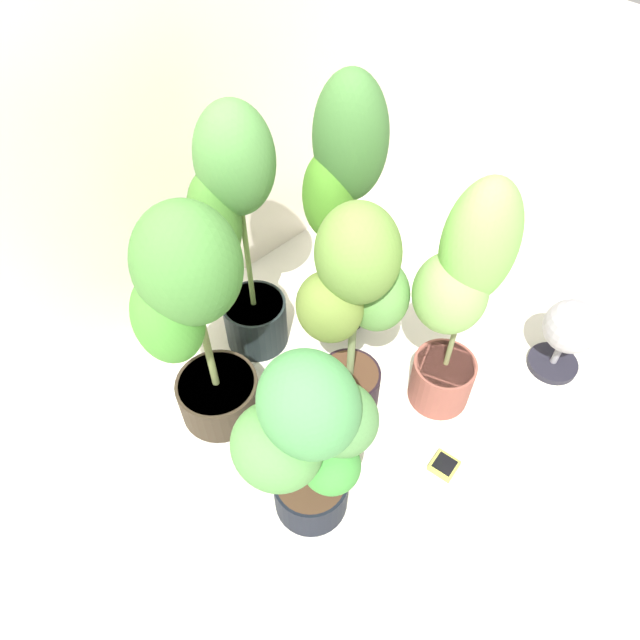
{
  "coord_description": "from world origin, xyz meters",
  "views": [
    {
      "loc": [
        -0.8,
        -0.64,
        1.75
      ],
      "look_at": [
        0.01,
        0.19,
        0.38
      ],
      "focal_mm": 32.72,
      "sensor_mm": 36.0,
      "label": 1
    }
  ],
  "objects_px": {
    "potted_plant_front_left": "(309,437)",
    "potted_plant_center": "(355,302)",
    "potted_plant_back_left": "(192,313)",
    "potted_plant_back_right": "(343,186)",
    "potted_plant_front_right": "(460,296)",
    "potted_plant_back_center": "(238,228)",
    "floor_fan": "(569,331)",
    "hygrometer_box": "(444,466)"
  },
  "relations": [
    {
      "from": "potted_plant_back_center",
      "to": "potted_plant_front_right",
      "type": "height_order",
      "value": "potted_plant_back_center"
    },
    {
      "from": "potted_plant_center",
      "to": "floor_fan",
      "type": "relative_size",
      "value": 2.66
    },
    {
      "from": "hygrometer_box",
      "to": "potted_plant_back_center",
      "type": "bearing_deg",
      "value": 88.09
    },
    {
      "from": "potted_plant_front_left",
      "to": "potted_plant_back_center",
      "type": "height_order",
      "value": "potted_plant_back_center"
    },
    {
      "from": "potted_plant_front_left",
      "to": "potted_plant_back_right",
      "type": "height_order",
      "value": "potted_plant_back_right"
    },
    {
      "from": "potted_plant_center",
      "to": "potted_plant_front_right",
      "type": "bearing_deg",
      "value": -41.92
    },
    {
      "from": "floor_fan",
      "to": "potted_plant_back_center",
      "type": "bearing_deg",
      "value": -112.57
    },
    {
      "from": "potted_plant_center",
      "to": "floor_fan",
      "type": "bearing_deg",
      "value": -32.99
    },
    {
      "from": "potted_plant_center",
      "to": "potted_plant_back_center",
      "type": "xyz_separation_m",
      "value": [
        -0.07,
        0.44,
        0.04
      ]
    },
    {
      "from": "potted_plant_front_left",
      "to": "potted_plant_back_center",
      "type": "bearing_deg",
      "value": 65.05
    },
    {
      "from": "hygrometer_box",
      "to": "floor_fan",
      "type": "xyz_separation_m",
      "value": [
        0.61,
        -0.02,
        0.19
      ]
    },
    {
      "from": "potted_plant_front_right",
      "to": "floor_fan",
      "type": "distance_m",
      "value": 0.58
    },
    {
      "from": "potted_plant_center",
      "to": "potted_plant_front_left",
      "type": "bearing_deg",
      "value": -152.87
    },
    {
      "from": "floor_fan",
      "to": "potted_plant_back_left",
      "type": "bearing_deg",
      "value": -97.34
    },
    {
      "from": "potted_plant_front_right",
      "to": "hygrometer_box",
      "type": "height_order",
      "value": "potted_plant_front_right"
    },
    {
      "from": "potted_plant_front_right",
      "to": "floor_fan",
      "type": "xyz_separation_m",
      "value": [
        0.42,
        -0.22,
        -0.33
      ]
    },
    {
      "from": "potted_plant_back_center",
      "to": "potted_plant_front_right",
      "type": "bearing_deg",
      "value": -65.59
    },
    {
      "from": "potted_plant_back_left",
      "to": "potted_plant_center",
      "type": "bearing_deg",
      "value": -38.55
    },
    {
      "from": "potted_plant_back_right",
      "to": "potted_plant_front_right",
      "type": "xyz_separation_m",
      "value": [
        -0.02,
        -0.5,
        -0.1
      ]
    },
    {
      "from": "potted_plant_front_left",
      "to": "potted_plant_back_left",
      "type": "xyz_separation_m",
      "value": [
        -0.0,
        0.47,
        0.1
      ]
    },
    {
      "from": "potted_plant_back_center",
      "to": "potted_plant_back_right",
      "type": "height_order",
      "value": "potted_plant_back_right"
    },
    {
      "from": "potted_plant_front_left",
      "to": "potted_plant_center",
      "type": "distance_m",
      "value": 0.41
    },
    {
      "from": "potted_plant_center",
      "to": "potted_plant_back_center",
      "type": "distance_m",
      "value": 0.45
    },
    {
      "from": "potted_plant_back_left",
      "to": "potted_plant_center",
      "type": "height_order",
      "value": "potted_plant_back_left"
    },
    {
      "from": "potted_plant_front_left",
      "to": "hygrometer_box",
      "type": "bearing_deg",
      "value": -28.57
    },
    {
      "from": "potted_plant_back_left",
      "to": "potted_plant_center",
      "type": "distance_m",
      "value": 0.46
    },
    {
      "from": "floor_fan",
      "to": "potted_plant_back_right",
      "type": "bearing_deg",
      "value": -123.05
    },
    {
      "from": "potted_plant_front_left",
      "to": "hygrometer_box",
      "type": "height_order",
      "value": "potted_plant_front_left"
    },
    {
      "from": "potted_plant_back_center",
      "to": "potted_plant_front_right",
      "type": "relative_size",
      "value": 1.06
    },
    {
      "from": "potted_plant_front_right",
      "to": "floor_fan",
      "type": "height_order",
      "value": "potted_plant_front_right"
    },
    {
      "from": "potted_plant_back_left",
      "to": "floor_fan",
      "type": "height_order",
      "value": "potted_plant_back_left"
    },
    {
      "from": "potted_plant_back_left",
      "to": "potted_plant_back_right",
      "type": "relative_size",
      "value": 0.88
    },
    {
      "from": "potted_plant_back_center",
      "to": "hygrometer_box",
      "type": "relative_size",
      "value": 10.69
    },
    {
      "from": "potted_plant_front_left",
      "to": "potted_plant_back_center",
      "type": "xyz_separation_m",
      "value": [
        0.29,
        0.62,
        0.14
      ]
    },
    {
      "from": "potted_plant_front_left",
      "to": "hygrometer_box",
      "type": "xyz_separation_m",
      "value": [
        0.39,
        -0.21,
        -0.4
      ]
    },
    {
      "from": "potted_plant_front_right",
      "to": "potted_plant_back_center",
      "type": "bearing_deg",
      "value": 114.41
    },
    {
      "from": "potted_plant_front_right",
      "to": "hygrometer_box",
      "type": "distance_m",
      "value": 0.58
    },
    {
      "from": "potted_plant_back_center",
      "to": "hygrometer_box",
      "type": "bearing_deg",
      "value": -82.94
    },
    {
      "from": "potted_plant_back_left",
      "to": "potted_plant_front_right",
      "type": "distance_m",
      "value": 0.76
    },
    {
      "from": "floor_fan",
      "to": "potted_plant_front_left",
      "type": "bearing_deg",
      "value": -75.63
    },
    {
      "from": "potted_plant_back_right",
      "to": "hygrometer_box",
      "type": "relative_size",
      "value": 11.02
    },
    {
      "from": "potted_plant_back_center",
      "to": "potted_plant_back_left",
      "type": "bearing_deg",
      "value": -152.59
    }
  ]
}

